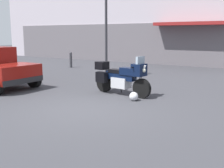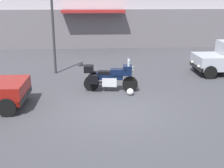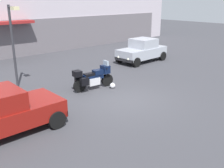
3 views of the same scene
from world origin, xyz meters
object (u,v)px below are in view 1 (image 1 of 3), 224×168
helmet (134,96)px  streetlamp_curbside (104,24)px  motorcycle (121,77)px  bollard_curbside (71,59)px

helmet → streetlamp_curbside: size_ratio=0.07×
motorcycle → bollard_curbside: size_ratio=2.33×
motorcycle → helmet: motorcycle is taller
streetlamp_curbside → motorcycle: bearing=-47.6°
streetlamp_curbside → bollard_curbside: bearing=150.9°
streetlamp_curbside → bollard_curbside: (-4.03, 2.24, -2.02)m
motorcycle → helmet: (0.80, -0.57, -0.48)m
helmet → bollard_curbside: bollard_curbside is taller
helmet → streetlamp_curbside: (-3.40, 3.42, 2.39)m
motorcycle → streetlamp_curbside: (-2.60, 2.85, 1.91)m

